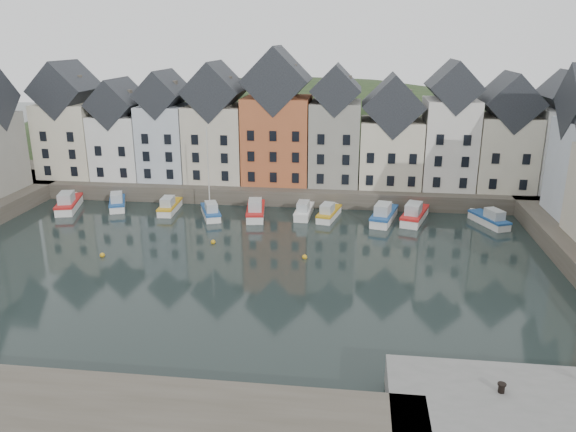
# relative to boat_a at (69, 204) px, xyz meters

# --- Properties ---
(ground) EXTENTS (260.00, 260.00, 0.00)m
(ground) POSITION_rel_boat_a_xyz_m (25.05, -17.55, -0.79)
(ground) COLOR black
(ground) RESTS_ON ground
(far_quay) EXTENTS (90.00, 16.00, 2.00)m
(far_quay) POSITION_rel_boat_a_xyz_m (25.05, 12.45, 0.21)
(far_quay) COLOR #454035
(far_quay) RESTS_ON ground
(hillside) EXTENTS (153.60, 70.40, 64.00)m
(hillside) POSITION_rel_boat_a_xyz_m (25.07, 38.45, -18.75)
(hillside) COLOR #1E3018
(hillside) RESTS_ON ground
(far_terrace) EXTENTS (72.37, 8.16, 17.78)m
(far_terrace) POSITION_rel_boat_a_xyz_m (28.26, 10.45, 8.08)
(far_terrace) COLOR beige
(far_terrace) RESTS_ON far_quay
(mooring_buoys) EXTENTS (20.50, 5.50, 0.50)m
(mooring_buoys) POSITION_rel_boat_a_xyz_m (21.05, -12.22, -0.64)
(mooring_buoys) COLOR #C18F16
(mooring_buoys) RESTS_ON ground
(boat_a) EXTENTS (3.95, 7.27, 2.67)m
(boat_a) POSITION_rel_boat_a_xyz_m (0.00, 0.00, 0.00)
(boat_a) COLOR silver
(boat_a) RESTS_ON ground
(boat_b) EXTENTS (4.02, 6.32, 2.32)m
(boat_b) POSITION_rel_boat_a_xyz_m (5.72, 1.58, -0.10)
(boat_b) COLOR silver
(boat_b) RESTS_ON ground
(boat_c) EXTENTS (2.18, 5.96, 2.25)m
(boat_c) POSITION_rel_boat_a_xyz_m (12.86, 0.78, -0.12)
(boat_c) COLOR silver
(boat_c) RESTS_ON ground
(boat_d) EXTENTS (3.81, 6.00, 11.00)m
(boat_d) POSITION_rel_boat_a_xyz_m (18.53, -0.72, -0.08)
(boat_d) COLOR silver
(boat_d) RESTS_ON ground
(boat_e) EXTENTS (3.00, 6.91, 2.57)m
(boat_e) POSITION_rel_boat_a_xyz_m (23.88, 0.05, -0.03)
(boat_e) COLOR silver
(boat_e) RESTS_ON ground
(boat_f) EXTENTS (2.05, 5.80, 2.20)m
(boat_f) POSITION_rel_boat_a_xyz_m (29.65, 1.00, -0.14)
(boat_f) COLOR silver
(boat_f) RESTS_ON ground
(boat_g) EXTENTS (2.92, 5.97, 2.20)m
(boat_g) POSITION_rel_boat_a_xyz_m (32.69, 0.47, -0.14)
(boat_g) COLOR silver
(boat_g) RESTS_ON ground
(boat_h) EXTENTS (3.68, 7.17, 2.64)m
(boat_h) POSITION_rel_boat_a_xyz_m (39.19, 0.08, -0.01)
(boat_h) COLOR silver
(boat_h) RESTS_ON ground
(boat_i) EXTENTS (4.02, 7.25, 2.66)m
(boat_i) POSITION_rel_boat_a_xyz_m (42.79, 0.68, -0.00)
(boat_i) COLOR silver
(boat_i) RESTS_ON ground
(boat_j) EXTENTS (4.05, 6.11, 2.26)m
(boat_j) POSITION_rel_boat_a_xyz_m (51.36, 0.33, -0.12)
(boat_j) COLOR silver
(boat_j) RESTS_ON ground
(mooring_bollard) EXTENTS (0.48, 0.48, 0.56)m
(mooring_bollard) POSITION_rel_boat_a_xyz_m (44.24, -35.72, 1.52)
(mooring_bollard) COLOR black
(mooring_bollard) RESTS_ON near_quay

